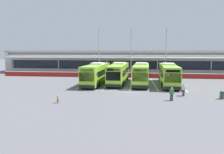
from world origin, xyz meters
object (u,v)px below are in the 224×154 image
object	(u,v)px
pedestrian_in_dark_coat	(172,94)
lamp_post_centre	(131,49)
lamp_post_west	(99,49)
coach_bus_leftmost	(96,74)
coach_bus_right_centre	(168,75)
litter_bin	(222,95)
pedestrian_child	(58,98)
coach_bus_centre	(141,74)
coach_bus_left_centre	(119,74)
lamp_post_east	(166,49)
pedestrian_with_handbag	(184,90)

from	to	relation	value
pedestrian_in_dark_coat	lamp_post_centre	distance (m)	23.97
lamp_post_west	coach_bus_leftmost	bearing A→B (deg)	-82.38
coach_bus_right_centre	lamp_post_centre	world-z (taller)	lamp_post_centre
pedestrian_in_dark_coat	litter_bin	world-z (taller)	pedestrian_in_dark_coat
pedestrian_in_dark_coat	lamp_post_west	xyz separation A→B (m)	(-12.84, 23.01, 5.42)
coach_bus_leftmost	pedestrian_child	bearing A→B (deg)	-98.13
lamp_post_centre	coach_bus_leftmost	bearing A→B (deg)	-117.18
lamp_post_centre	coach_bus_centre	bearing A→B (deg)	-79.47
coach_bus_centre	litter_bin	distance (m)	14.22
coach_bus_leftmost	litter_bin	bearing A→B (deg)	-28.53
pedestrian_in_dark_coat	lamp_post_west	distance (m)	26.90
coach_bus_left_centre	pedestrian_in_dark_coat	distance (m)	14.46
lamp_post_west	lamp_post_centre	xyz separation A→B (m)	(7.57, -0.26, 0.00)
lamp_post_west	litter_bin	bearing A→B (deg)	-48.17
coach_bus_left_centre	lamp_post_west	bearing A→B (deg)	117.34
litter_bin	coach_bus_leftmost	bearing A→B (deg)	151.47
coach_bus_leftmost	lamp_post_east	xyz separation A→B (m)	(13.83, 11.57, 4.50)
coach_bus_left_centre	pedestrian_with_handbag	bearing A→B (deg)	-45.85
coach_bus_left_centre	pedestrian_child	xyz separation A→B (m)	(-5.84, -14.97, -1.24)
lamp_post_west	pedestrian_with_handbag	bearing A→B (deg)	-53.74
coach_bus_centre	lamp_post_centre	xyz separation A→B (m)	(-2.02, 10.86, 4.50)
coach_bus_centre	coach_bus_right_centre	xyz separation A→B (m)	(4.68, -0.56, 0.00)
coach_bus_leftmost	lamp_post_centre	size ratio (longest dim) A/B	1.12
coach_bus_leftmost	coach_bus_right_centre	distance (m)	12.68
coach_bus_centre	litter_bin	world-z (taller)	coach_bus_centre
coach_bus_centre	pedestrian_with_handbag	bearing A→B (deg)	-60.00
pedestrian_in_dark_coat	lamp_post_west	bearing A→B (deg)	119.16
coach_bus_centre	lamp_post_centre	size ratio (longest dim) A/B	1.12
coach_bus_centre	pedestrian_in_dark_coat	xyz separation A→B (m)	(3.25, -11.89, -0.91)
pedestrian_child	lamp_post_west	size ratio (longest dim) A/B	0.09
coach_bus_left_centre	pedestrian_in_dark_coat	size ratio (longest dim) A/B	7.58
coach_bus_right_centre	pedestrian_with_handbag	world-z (taller)	coach_bus_right_centre
coach_bus_centre	lamp_post_east	world-z (taller)	lamp_post_east
coach_bus_left_centre	coach_bus_centre	bearing A→B (deg)	-7.31
pedestrian_child	litter_bin	world-z (taller)	pedestrian_child
lamp_post_west	litter_bin	distance (m)	29.42
coach_bus_right_centre	pedestrian_child	size ratio (longest dim) A/B	12.23
coach_bus_right_centre	lamp_post_centre	bearing A→B (deg)	120.39
pedestrian_child	coach_bus_centre	bearing A→B (deg)	55.45
coach_bus_left_centre	coach_bus_right_centre	bearing A→B (deg)	-7.08
lamp_post_east	pedestrian_in_dark_coat	bearing A→B (deg)	-96.51
pedestrian_with_handbag	coach_bus_centre	bearing A→B (deg)	120.00
lamp_post_west	lamp_post_centre	world-z (taller)	same
coach_bus_left_centre	lamp_post_east	size ratio (longest dim) A/B	1.12
lamp_post_west	lamp_post_east	xyz separation A→B (m)	(15.43, -0.33, 0.00)
coach_bus_leftmost	coach_bus_right_centre	world-z (taller)	same
coach_bus_leftmost	pedestrian_with_handbag	world-z (taller)	coach_bus_leftmost
lamp_post_west	lamp_post_centre	distance (m)	7.57
coach_bus_right_centre	pedestrian_in_dark_coat	bearing A→B (deg)	-97.20
lamp_post_west	litter_bin	xyz separation A→B (m)	(19.23, -21.49, -5.82)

